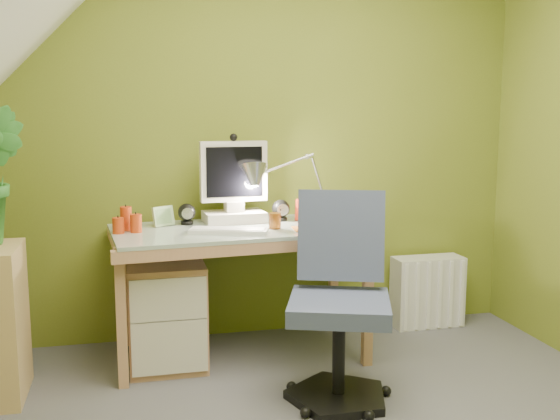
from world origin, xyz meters
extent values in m
cube|color=olive|center=(0.00, 1.60, 1.20)|extent=(3.20, 0.01, 2.40)
cube|color=white|center=(-0.25, 1.09, 0.74)|extent=(0.43, 0.25, 0.02)
cube|color=orange|center=(0.21, 1.09, 0.73)|extent=(0.23, 0.17, 0.01)
ellipsoid|color=white|center=(0.21, 1.09, 0.74)|extent=(0.12, 0.08, 0.04)
cylinder|color=#974F16|center=(0.01, 1.15, 0.77)|extent=(0.08, 0.08, 0.08)
cube|color=red|center=(0.25, 1.35, 0.79)|extent=(0.14, 0.08, 0.12)
cube|color=navy|center=(0.39, 1.39, 0.78)|extent=(0.13, 0.09, 0.12)
cube|color=#9BBE82|center=(-0.57, 1.37, 0.78)|extent=(0.12, 0.08, 0.11)
cube|color=silver|center=(1.07, 1.46, 0.22)|extent=(0.45, 0.19, 0.44)
camera|label=1|loc=(-0.75, -2.24, 1.36)|focal=42.00mm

